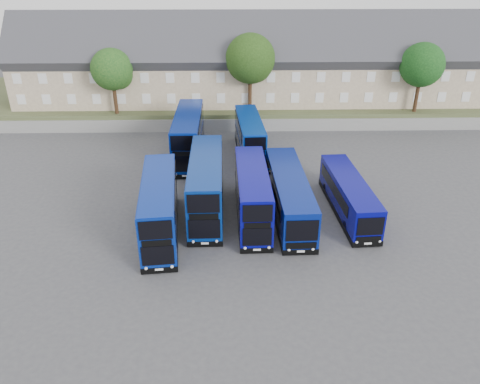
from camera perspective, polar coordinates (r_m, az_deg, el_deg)
name	(u,v)px	position (r m, az deg, el deg)	size (l,w,h in m)	color
ground	(237,239)	(35.26, -0.41, -5.74)	(120.00, 120.00, 0.00)	#424247
retaining_wall	(234,125)	(56.70, -0.79, 8.15)	(70.00, 0.40, 1.50)	slate
earth_bank	(233,100)	(66.17, -0.87, 11.15)	(80.00, 20.00, 2.00)	#464A29
terrace_row	(257,65)	(61.04, 2.04, 15.20)	(60.00, 10.40, 11.20)	tan
dd_front_left	(160,208)	(35.50, -9.76, -1.98)	(3.51, 10.93, 4.27)	navy
dd_front_mid	(206,186)	(38.14, -4.13, 0.72)	(2.77, 11.43, 4.53)	navy
dd_front_right	(252,196)	(36.98, 1.51, -0.44)	(2.62, 10.50, 4.15)	#070784
dd_rear_left	(189,136)	(48.99, -6.29, 6.75)	(2.65, 11.50, 4.57)	navy
dd_rear_right	(250,138)	(49.06, 1.18, 6.61)	(2.99, 10.29, 4.04)	#0935A6
coach_east_a	(289,196)	(38.00, 5.99, -0.43)	(2.97, 12.41, 3.37)	navy
coach_east_b	(348,197)	(39.11, 13.09, -0.55)	(2.86, 10.89, 2.95)	#06077C
tree_west	(113,71)	(57.65, -15.18, 14.07)	(4.80, 4.80, 7.65)	#382314
tree_mid	(252,60)	(56.39, 1.41, 15.74)	(5.76, 5.76, 9.18)	#382314
tree_east	(423,66)	(60.35, 21.38, 14.07)	(5.12, 5.12, 8.16)	#382314
tree_far	(449,52)	(68.97, 24.13, 15.31)	(5.44, 5.44, 8.67)	#382314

